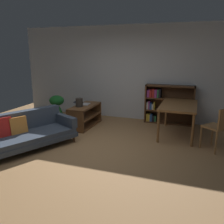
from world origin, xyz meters
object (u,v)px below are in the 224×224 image
dining_chair_near (218,126)px  bookshelf (166,104)px  potted_floor_plant (57,106)px  dining_table (179,107)px  fabric_couch (27,131)px  desk_speaker (79,102)px  media_console (85,116)px  open_laptop (83,104)px

dining_chair_near → bookshelf: size_ratio=0.68×
potted_floor_plant → dining_table: (3.32, 0.02, 0.22)m
fabric_couch → desk_speaker: (0.44, 1.53, 0.34)m
fabric_couch → bookshelf: bookshelf is taller
desk_speaker → dining_table: bearing=6.7°
media_console → desk_speaker: 0.44m
open_laptop → bookshelf: (2.10, 0.94, -0.05)m
fabric_couch → dining_chair_near: bearing=16.5°
fabric_couch → desk_speaker: size_ratio=8.99×
fabric_couch → media_console: 1.78m
fabric_couch → media_console: fabric_couch is taller
media_console → bookshelf: bearing=27.8°
media_console → potted_floor_plant: bearing=174.4°
media_console → dining_table: size_ratio=0.84×
dining_table → desk_speaker: bearing=-173.3°
bookshelf → open_laptop: bearing=-155.9°
media_console → desk_speaker: desk_speaker is taller
fabric_couch → dining_table: bearing=32.0°
desk_speaker → bookshelf: (2.06, 1.23, -0.14)m
open_laptop → dining_table: dining_table is taller
dining_table → dining_chair_near: 1.11m
dining_table → potted_floor_plant: bearing=-179.6°
fabric_couch → potted_floor_plant: bearing=102.7°
dining_chair_near → dining_table: bearing=139.7°
desk_speaker → open_laptop: bearing=98.5°
potted_floor_plant → bookshelf: bearing=18.3°
open_laptop → bookshelf: size_ratio=0.32×
desk_speaker → potted_floor_plant: bearing=162.5°
fabric_couch → dining_table: dining_table is taller
potted_floor_plant → bookshelf: 3.06m
desk_speaker → dining_table: 2.49m
fabric_couch → bookshelf: size_ratio=1.51×
potted_floor_plant → dining_table: 3.33m
media_console → dining_chair_near: 3.30m
open_laptop → fabric_couch: bearing=-102.4°
media_console → dining_chair_near: (3.24, -0.60, 0.24)m
desk_speaker → dining_chair_near: 3.34m
desk_speaker → potted_floor_plant: desk_speaker is taller
dining_table → bookshelf: bearing=113.9°
media_console → dining_chair_near: bearing=-10.4°
dining_chair_near → bookshelf: bookshelf is taller
fabric_couch → dining_table: size_ratio=1.43×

